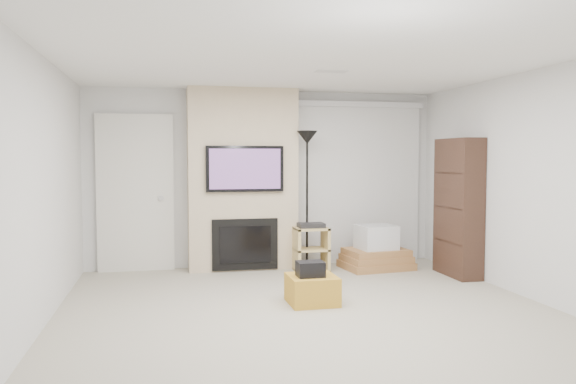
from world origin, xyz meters
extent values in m
cube|color=#AEA794|center=(0.00, 0.00, 0.00)|extent=(5.00, 5.50, 0.00)
cube|color=white|center=(0.00, 0.00, 2.50)|extent=(5.00, 5.50, 0.00)
cube|color=silver|center=(0.00, 2.75, 1.25)|extent=(5.00, 0.00, 2.50)
cube|color=silver|center=(0.00, -2.75, 1.25)|extent=(5.00, 0.00, 2.50)
cube|color=silver|center=(-2.50, 0.00, 1.25)|extent=(0.00, 5.50, 2.50)
cube|color=silver|center=(2.50, 0.00, 1.25)|extent=(0.00, 5.50, 2.50)
cube|color=silver|center=(0.40, 0.80, 2.50)|extent=(0.35, 0.18, 0.01)
cube|color=gold|center=(0.11, 0.51, 0.15)|extent=(0.51, 0.51, 0.30)
cube|color=black|center=(0.08, 0.47, 0.38)|extent=(0.28, 0.22, 0.16)
cube|color=beige|center=(-0.35, 2.55, 1.25)|extent=(1.50, 0.40, 2.50)
cube|color=black|center=(-0.35, 2.32, 1.40)|extent=(1.05, 0.06, 0.62)
cube|color=#4A3056|center=(-0.35, 2.29, 1.40)|extent=(0.96, 0.00, 0.54)
cube|color=black|center=(-0.35, 2.34, 0.37)|extent=(0.90, 0.04, 0.70)
cube|color=black|center=(-0.35, 2.32, 0.37)|extent=(0.70, 0.02, 0.50)
cube|color=silver|center=(-1.80, 2.71, 1.07)|extent=(1.02, 0.08, 2.14)
cube|color=#B2AFA3|center=(-1.80, 2.72, 1.02)|extent=(0.90, 0.05, 2.05)
cylinder|color=silver|center=(-1.46, 2.67, 1.00)|extent=(0.07, 0.06, 0.07)
cube|color=silver|center=(1.40, 2.69, 2.33)|extent=(1.98, 0.10, 0.08)
cube|color=silver|center=(1.40, 2.70, 1.15)|extent=(1.90, 0.03, 2.29)
cylinder|color=black|center=(0.51, 2.29, 0.02)|extent=(0.28, 0.28, 0.03)
cylinder|color=black|center=(0.51, 2.29, 0.91)|extent=(0.03, 0.03, 1.78)
cone|color=black|center=(0.51, 2.29, 1.83)|extent=(0.28, 0.28, 0.18)
cube|color=#D8BB71|center=(0.33, 2.17, 0.30)|extent=(0.04, 0.38, 0.60)
cube|color=#D8BB71|center=(0.74, 2.17, 0.30)|extent=(0.04, 0.38, 0.60)
cube|color=#D8BB71|center=(0.53, 2.17, 0.01)|extent=(0.45, 0.38, 0.03)
cube|color=#D8BB71|center=(0.53, 2.17, 0.30)|extent=(0.45, 0.38, 0.03)
cube|color=#D8BB71|center=(0.53, 2.17, 0.58)|extent=(0.45, 0.38, 0.03)
cube|color=black|center=(0.53, 2.17, 0.63)|extent=(0.35, 0.25, 0.06)
cube|color=#A97443|center=(1.47, 2.15, 0.05)|extent=(0.98, 0.79, 0.10)
cube|color=#A97443|center=(1.47, 2.15, 0.14)|extent=(0.93, 0.74, 0.09)
cube|color=#A97443|center=(1.47, 2.15, 0.23)|extent=(0.89, 0.69, 0.09)
cube|color=silver|center=(1.47, 2.15, 0.44)|extent=(0.55, 0.50, 0.33)
cube|color=#311E16|center=(2.34, 1.47, 0.90)|extent=(0.30, 0.80, 1.80)
cube|color=#311E16|center=(2.32, 1.47, 0.45)|extent=(0.26, 0.72, 0.02)
cube|color=#311E16|center=(2.32, 1.47, 0.90)|extent=(0.26, 0.72, 0.02)
cube|color=#311E16|center=(2.32, 1.47, 1.35)|extent=(0.26, 0.72, 0.02)
camera|label=1|loc=(-1.40, -5.19, 1.56)|focal=35.00mm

